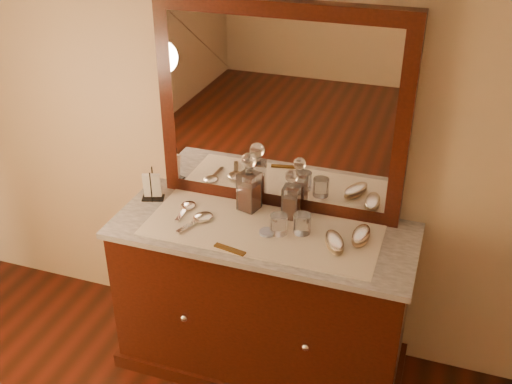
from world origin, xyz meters
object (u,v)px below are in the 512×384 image
Objects in this scene: decanter_right at (291,199)px; brush_far at (361,236)px; mirror_frame at (280,111)px; hand_mirror_inner at (200,219)px; decanter_left at (249,188)px; napkin_rack at (152,187)px; comb at (230,249)px; dresser_cabinet at (262,301)px; brush_near at (334,242)px; hand_mirror_outer at (187,207)px; pin_dish at (267,232)px.

decanter_right reaches higher than brush_far.
decanter_right is at bearing -48.49° from mirror_frame.
brush_far reaches higher than hand_mirror_inner.
hand_mirror_inner is (-0.76, -0.09, -0.01)m from brush_far.
brush_far is at bearing -9.65° from decanter_left.
napkin_rack is 0.71× the size of hand_mirror_inner.
hand_mirror_inner is (-0.40, -0.18, -0.09)m from decanter_right.
mirror_frame reaches higher than comb.
comb is at bearing -110.04° from dresser_cabinet.
brush_near is at bearing 32.93° from comb.
decanter_left reaches higher than hand_mirror_outer.
brush_far is 0.87m from hand_mirror_outer.
dresser_cabinet is 0.45m from pin_dish.
pin_dish is (0.03, -0.29, -0.49)m from mirror_frame.
brush_near is at bearing -0.81° from pin_dish.
decanter_right is 1.35× the size of brush_near.
brush_far is (0.10, 0.09, -0.00)m from brush_near.
mirror_frame reaches higher than dresser_cabinet.
brush_far is (1.07, -0.04, -0.04)m from napkin_rack.
hand_mirror_inner is (-0.34, 0.00, 0.00)m from pin_dish.
dresser_cabinet is 18.77× the size of pin_dish.
hand_mirror_outer is (0.21, -0.04, -0.05)m from napkin_rack.
napkin_rack is 0.34m from hand_mirror_inner.
napkin_rack is 0.95× the size of brush_far.
dresser_cabinet is 0.59m from brush_near.
decanter_right is 0.32m from brush_near.
hand_mirror_inner reaches higher than dresser_cabinet.
decanter_right is at bearing 70.87° from pin_dish.
pin_dish is 0.45× the size of napkin_rack.
napkin_rack reaches higher than brush_far.
decanter_right is (0.71, 0.05, 0.04)m from napkin_rack.
comb is at bearing -122.47° from pin_dish.
napkin_rack is at bearing 172.39° from brush_near.
dresser_cabinet is at bearing -7.74° from napkin_rack.
mirror_frame is at bearing 90.88° from comb.
comb is at bearing -29.65° from napkin_rack.
comb is 0.88× the size of brush_far.
brush_far is (0.42, 0.09, 0.02)m from pin_dish.
decanter_left is at bearing 170.35° from brush_far.
mirror_frame is 7.27× the size of napkin_rack.
mirror_frame is 0.42m from decanter_right.
decanter_left is at bearing 177.89° from decanter_right.
decanter_right is at bearing 165.95° from brush_far.
napkin_rack is 0.22m from hand_mirror_outer.
decanter_right reaches higher than hand_mirror_outer.
napkin_rack is (-0.54, 0.31, 0.06)m from comb.
napkin_rack is at bearing 161.07° from comb.
pin_dish is at bearing -50.25° from dresser_cabinet.
brush_far is at bearing 6.45° from hand_mirror_inner.
comb is 0.60m from brush_far.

